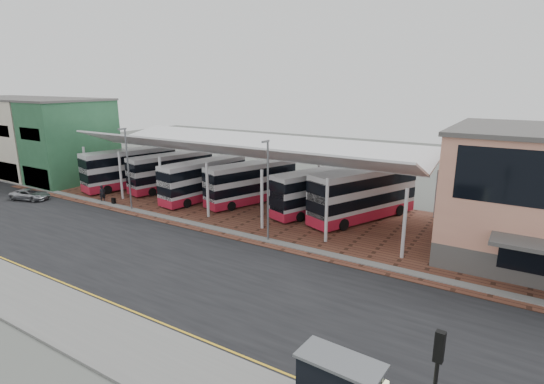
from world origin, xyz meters
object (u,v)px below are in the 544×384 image
at_px(pedestrian, 102,193).
at_px(traffic_signal_west, 436,373).
at_px(bus_1, 171,172).
at_px(bus_5, 363,195).
at_px(bus_0, 130,169).
at_px(silver_car, 30,194).
at_px(bus_4, 318,192).
at_px(bus_2, 204,180).
at_px(bus_3, 251,183).

bearing_deg(pedestrian, traffic_signal_west, -93.22).
xyz_separation_m(bus_1, bus_5, (22.89, 1.11, 0.25)).
xyz_separation_m(bus_0, traffic_signal_west, (38.69, -20.14, 0.87)).
height_order(bus_5, silver_car, bus_5).
bearing_deg(silver_car, bus_4, -83.64).
distance_m(bus_0, bus_2, 11.05).
bearing_deg(silver_car, bus_0, -43.50).
height_order(bus_0, traffic_signal_west, traffic_signal_west).
bearing_deg(bus_1, silver_car, -117.12).
xyz_separation_m(bus_2, traffic_signal_west, (27.65, -20.57, 1.02)).
relative_size(bus_2, bus_4, 1.02).
bearing_deg(bus_5, bus_0, -150.69).
distance_m(bus_0, bus_3, 16.17).
distance_m(bus_1, bus_2, 6.26).
bearing_deg(silver_car, bus_1, -57.54).
relative_size(bus_3, bus_4, 1.01).
height_order(bus_0, bus_2, bus_0).
distance_m(bus_0, silver_car, 10.75).
distance_m(bus_0, bus_4, 23.57).
bearing_deg(bus_3, bus_1, -159.25).
bearing_deg(bus_2, bus_4, 18.90).
distance_m(bus_1, bus_4, 18.52).
height_order(bus_3, pedestrian, bus_3).
height_order(bus_5, traffic_signal_west, bus_5).
bearing_deg(silver_car, bus_2, -74.73).
xyz_separation_m(bus_3, silver_car, (-20.81, -11.50, -1.53)).
xyz_separation_m(bus_4, pedestrian, (-20.83, -8.53, -1.19)).
distance_m(bus_4, bus_5, 4.41).
bearing_deg(bus_5, bus_3, -152.37).
bearing_deg(silver_car, traffic_signal_west, -120.61).
bearing_deg(bus_3, bus_2, -142.91).
relative_size(bus_3, pedestrian, 5.91).
bearing_deg(bus_2, bus_3, 26.57).
bearing_deg(bus_4, bus_3, -154.35).
bearing_deg(bus_0, bus_4, 20.40).
distance_m(bus_1, bus_5, 22.92).
distance_m(bus_1, silver_car, 14.93).
bearing_deg(pedestrian, bus_5, -52.44).
xyz_separation_m(bus_2, bus_4, (12.39, 2.16, -0.02)).
relative_size(bus_3, bus_5, 0.90).
bearing_deg(bus_1, bus_0, -146.56).
distance_m(bus_2, bus_4, 12.58).
bearing_deg(bus_1, traffic_signal_west, -19.40).
bearing_deg(bus_0, bus_5, 20.03).
xyz_separation_m(bus_0, bus_4, (23.43, 2.59, -0.18)).
bearing_deg(bus_1, bus_4, 16.11).
distance_m(bus_0, bus_5, 27.97).
bearing_deg(bus_4, bus_2, -148.92).
relative_size(bus_2, bus_5, 0.91).
distance_m(bus_5, traffic_signal_west, 25.48).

